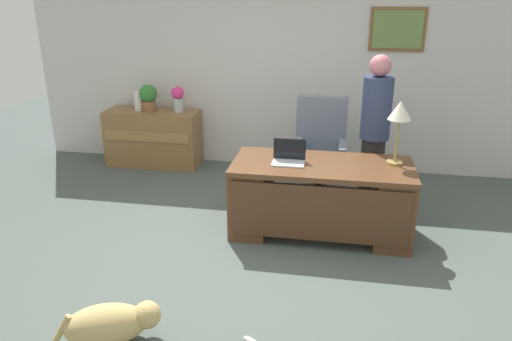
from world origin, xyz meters
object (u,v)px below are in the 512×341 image
laptop (289,157)px  vase_with_flowers (178,98)px  credenza (153,138)px  person_standing (374,132)px  armchair (320,154)px  potted_plant (148,97)px  dog_lying (111,324)px  vase_empty (138,101)px  desk_lamp (400,115)px  desk (321,197)px

laptop → vase_with_flowers: (-1.69, 1.67, 0.17)m
credenza → person_standing: person_standing is taller
armchair → potted_plant: size_ratio=3.23×
person_standing → vase_with_flowers: (-2.55, 0.94, 0.08)m
armchair → dog_lying: (-1.29, -2.96, -0.35)m
laptop → person_standing: bearing=40.4°
armchair → dog_lying: size_ratio=1.63×
vase_empty → person_standing: bearing=-16.8°
desk_lamp → potted_plant: desk_lamp is taller
desk_lamp → vase_with_flowers: (-2.72, 1.52, -0.27)m
armchair → potted_plant: armchair is taller
armchair → desk_lamp: size_ratio=1.86×
laptop → vase_with_flowers: vase_with_flowers is taller
credenza → dog_lying: 3.75m
vase_empty → armchair: bearing=-14.1°
desk → dog_lying: size_ratio=2.49×
vase_with_flowers → laptop: bearing=-44.6°
vase_with_flowers → dog_lying: bearing=-79.5°
person_standing → laptop: person_standing is taller
person_standing → potted_plant: (-2.97, 0.94, 0.08)m
desk → person_standing: bearing=54.6°
desk → armchair: bearing=94.0°
armchair → dog_lying: armchair is taller
desk → vase_with_flowers: vase_with_flowers is taller
credenza → dog_lying: credenza is taller
desk → vase_empty: 3.13m
dog_lying → laptop: 2.27m
dog_lying → vase_empty: (-1.23, 3.59, 0.75)m
credenza → laptop: 2.70m
person_standing → potted_plant: size_ratio=4.80×
person_standing → vase_with_flowers: 2.72m
desk_lamp → vase_empty: (-3.29, 1.52, -0.34)m
desk_lamp → desk: bearing=-167.5°
laptop → desk_lamp: size_ratio=0.51×
desk → laptop: (-0.33, 0.01, 0.40)m
vase_with_flowers → potted_plant: bearing=180.0°
desk → dog_lying: (-1.36, -1.91, -0.25)m
armchair → vase_with_flowers: 2.10m
vase_with_flowers → vase_empty: size_ratio=1.32×
potted_plant → laptop: bearing=-38.3°
desk_lamp → vase_empty: size_ratio=2.39×
credenza → laptop: (2.08, -1.67, 0.42)m
dog_lying → vase_empty: 3.87m
vase_with_flowers → vase_empty: bearing=180.0°
vase_empty → potted_plant: bearing=0.0°
desk_lamp → vase_with_flowers: desk_lamp is taller
desk → person_standing: 1.02m
desk → potted_plant: bearing=145.5°
laptop → vase_with_flowers: 2.38m
desk → credenza: credenza is taller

